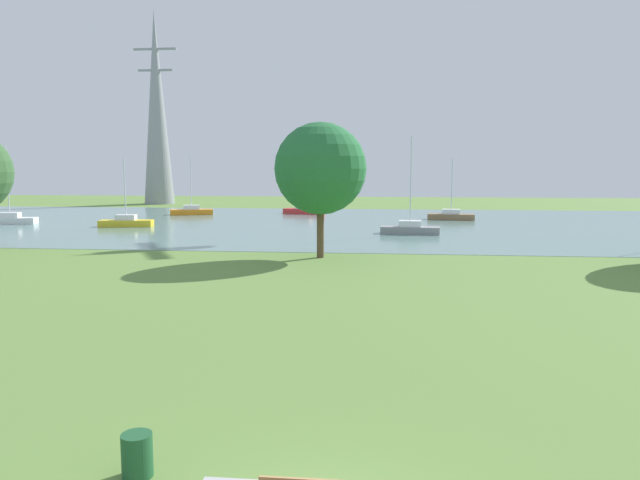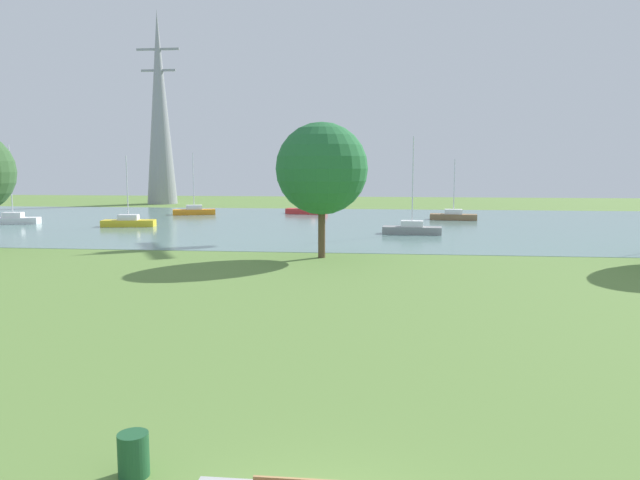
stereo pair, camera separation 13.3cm
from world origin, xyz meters
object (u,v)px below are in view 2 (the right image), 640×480
electricity_pylon (160,108)px  litter_bin (133,455)px  tree_mid_shore (322,169)px  sailboat_white (13,219)px  sailboat_gray (412,228)px  sailboat_red (306,210)px  sailboat_orange (194,211)px  sailboat_brown (453,216)px  sailboat_yellow (129,222)px

electricity_pylon → litter_bin: bearing=-69.5°
tree_mid_shore → electricity_pylon: size_ratio=0.29×
sailboat_white → electricity_pylon: (2.77, 32.24, 13.58)m
sailboat_gray → electricity_pylon: (-35.46, 36.96, 13.58)m
litter_bin → electricity_pylon: size_ratio=0.03×
sailboat_red → sailboat_orange: sailboat_red is taller
sailboat_orange → tree_mid_shore: bearing=-59.6°
sailboat_brown → sailboat_orange: 29.30m
sailboat_brown → tree_mid_shore: (-10.91, -27.27, 4.97)m
sailboat_orange → sailboat_yellow: sailboat_orange is taller
sailboat_gray → sailboat_brown: bearing=70.6°
sailboat_red → sailboat_white: bearing=-150.5°
litter_bin → sailboat_brown: 54.91m
litter_bin → tree_mid_shore: size_ratio=0.10×
sailboat_yellow → tree_mid_shore: 26.54m
electricity_pylon → sailboat_brown: bearing=-29.9°
sailboat_brown → tree_mid_shore: bearing=-111.8°
litter_bin → sailboat_brown: size_ratio=0.13×
sailboat_brown → sailboat_red: bearing=159.4°
litter_bin → sailboat_orange: size_ratio=0.11×
sailboat_orange → sailboat_yellow: bearing=-96.9°
litter_bin → sailboat_gray: 40.47m
sailboat_gray → sailboat_white: (-38.23, 4.73, -0.00)m
sailboat_red → electricity_pylon: size_ratio=0.26×
electricity_pylon → sailboat_white: bearing=-94.9°
sailboat_white → tree_mid_shore: tree_mid_shore is taller
sailboat_brown → sailboat_yellow: 32.48m
sailboat_red → electricity_pylon: (-24.01, 17.05, 13.59)m
sailboat_brown → sailboat_gray: bearing=-109.4°
litter_bin → sailboat_red: (-4.81, 59.83, 0.07)m
litter_bin → sailboat_red: size_ratio=0.11×
sailboat_gray → electricity_pylon: size_ratio=0.28×
sailboat_brown → tree_mid_shore: tree_mid_shore is taller
litter_bin → sailboat_orange: sailboat_orange is taller
sailboat_gray → electricity_pylon: 52.99m
litter_bin → sailboat_gray: sailboat_gray is taller
sailboat_orange → tree_mid_shore: tree_mid_shore is taller
sailboat_red → electricity_pylon: bearing=144.6°
sailboat_brown → sailboat_red: size_ratio=0.86×
sailboat_yellow → litter_bin: bearing=-66.0°
sailboat_white → tree_mid_shore: (32.18, -18.22, 4.95)m
tree_mid_shore → electricity_pylon: bearing=120.2°
sailboat_orange → tree_mid_shore: size_ratio=0.86×
sailboat_red → sailboat_yellow: sailboat_red is taller
sailboat_red → litter_bin: bearing=-85.4°
sailboat_orange → sailboat_yellow: 14.12m
litter_bin → sailboat_gray: (6.64, 39.92, 0.08)m
sailboat_white → sailboat_yellow: bearing=-6.2°
sailboat_yellow → sailboat_brown: bearing=18.6°
litter_bin → tree_mid_shore: (0.59, 26.42, 5.02)m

